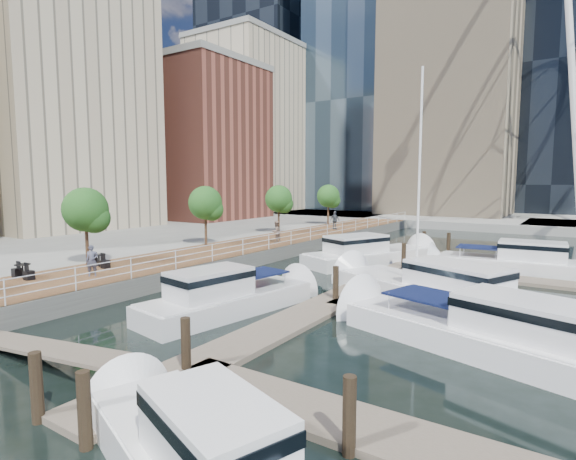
# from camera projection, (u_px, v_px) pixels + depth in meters

# --- Properties ---
(ground) EXTENTS (520.00, 520.00, 0.00)m
(ground) POSITION_uv_depth(u_px,v_px,m) (169.00, 337.00, 17.18)
(ground) COLOR black
(ground) RESTS_ON ground
(boardwalk) EXTENTS (6.00, 60.00, 1.00)m
(boardwalk) POSITION_uv_depth(u_px,v_px,m) (238.00, 253.00, 34.50)
(boardwalk) COLOR brown
(boardwalk) RESTS_ON ground
(seawall) EXTENTS (0.25, 60.00, 1.00)m
(seawall) POSITION_uv_depth(u_px,v_px,m) (270.00, 256.00, 32.86)
(seawall) COLOR #595954
(seawall) RESTS_ON ground
(land_inland) EXTENTS (48.00, 90.00, 1.00)m
(land_inland) POSITION_uv_depth(u_px,v_px,m) (48.00, 231.00, 49.25)
(land_inland) COLOR gray
(land_inland) RESTS_ON ground
(land_far) EXTENTS (200.00, 114.00, 1.00)m
(land_far) POSITION_uv_depth(u_px,v_px,m) (514.00, 206.00, 101.86)
(land_far) COLOR gray
(land_far) RESTS_ON ground
(railing) EXTENTS (0.10, 60.00, 1.05)m
(railing) POSITION_uv_depth(u_px,v_px,m) (269.00, 242.00, 32.80)
(railing) COLOR white
(railing) RESTS_ON boardwalk
(floating_docks) EXTENTS (16.00, 34.00, 2.60)m
(floating_docks) POSITION_uv_depth(u_px,v_px,m) (449.00, 298.00, 21.06)
(floating_docks) COLOR #6D6051
(floating_docks) RESTS_ON ground
(midrise_condos) EXTENTS (19.00, 67.00, 28.00)m
(midrise_condos) POSITION_uv_depth(u_px,v_px,m) (146.00, 122.00, 56.35)
(midrise_condos) COLOR #BCAD8E
(midrise_condos) RESTS_ON ground
(street_trees) EXTENTS (2.60, 42.60, 4.60)m
(street_trees) POSITION_uv_depth(u_px,v_px,m) (205.00, 203.00, 34.57)
(street_trees) COLOR #3F2B1C
(street_trees) RESTS_ON ground
(yacht_foreground) EXTENTS (12.06, 6.31, 2.15)m
(yacht_foreground) POSITION_uv_depth(u_px,v_px,m) (490.00, 353.00, 15.61)
(yacht_foreground) COLOR white
(yacht_foreground) RESTS_ON ground
(pedestrian_near) EXTENTS (0.68, 0.71, 1.64)m
(pedestrian_near) POSITION_uv_depth(u_px,v_px,m) (92.00, 261.00, 23.45)
(pedestrian_near) COLOR #46495D
(pedestrian_near) RESTS_ON boardwalk
(pedestrian_mid) EXTENTS (0.79, 0.95, 1.76)m
(pedestrian_mid) POSITION_uv_depth(u_px,v_px,m) (276.00, 232.00, 36.41)
(pedestrian_mid) COLOR #7D6556
(pedestrian_mid) RESTS_ON boardwalk
(pedestrian_far) EXTENTS (1.18, 0.65, 1.91)m
(pedestrian_far) POSITION_uv_depth(u_px,v_px,m) (335.00, 220.00, 46.29)
(pedestrian_far) COLOR #373E45
(pedestrian_far) RESTS_ON boardwalk
(moored_yachts) EXTENTS (22.11, 32.46, 11.50)m
(moored_yachts) POSITION_uv_depth(u_px,v_px,m) (433.00, 299.00, 22.76)
(moored_yachts) COLOR white
(moored_yachts) RESTS_ON ground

